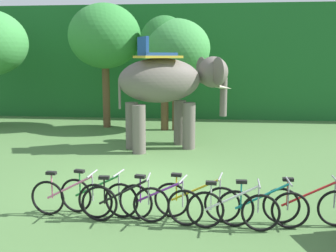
% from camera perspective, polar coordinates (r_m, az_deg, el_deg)
% --- Properties ---
extents(ground_plane, '(80.00, 80.00, 0.00)m').
position_cam_1_polar(ground_plane, '(10.25, -2.80, -8.09)').
color(ground_plane, '#4C753D').
extents(foliage_hedge, '(36.00, 6.00, 5.70)m').
position_cam_1_polar(foliage_hedge, '(23.46, 2.37, 9.03)').
color(foliage_hedge, '#1E6028').
rests_on(foliage_hedge, ground).
extents(tree_far_right, '(3.14, 3.14, 5.42)m').
position_cam_1_polar(tree_far_right, '(18.23, -8.91, 12.31)').
color(tree_far_right, brown).
rests_on(tree_far_right, ground).
extents(tree_left, '(2.14, 2.14, 4.83)m').
position_cam_1_polar(tree_left, '(17.32, -0.48, 11.25)').
color(tree_left, brown).
rests_on(tree_left, ground).
extents(tree_center, '(2.87, 2.87, 4.71)m').
position_cam_1_polar(tree_center, '(17.26, 1.12, 10.77)').
color(tree_center, brown).
rests_on(tree_center, ground).
extents(elephant, '(4.11, 3.13, 3.78)m').
position_cam_1_polar(elephant, '(13.84, 0.21, 5.87)').
color(elephant, '#665E56').
rests_on(elephant, ground).
extents(bike_pink, '(1.71, 0.52, 0.92)m').
position_cam_1_polar(bike_pink, '(8.32, -13.50, -9.83)').
color(bike_pink, black).
rests_on(bike_pink, ground).
extents(bike_green, '(1.69, 0.52, 0.92)m').
position_cam_1_polar(bike_green, '(8.30, -9.83, -9.76)').
color(bike_green, black).
rests_on(bike_green, ground).
extents(bike_black, '(1.71, 0.52, 0.92)m').
position_cam_1_polar(bike_black, '(7.90, -6.07, -10.69)').
color(bike_black, black).
rests_on(bike_black, ground).
extents(bike_purple, '(1.68, 0.56, 0.92)m').
position_cam_1_polar(bike_purple, '(7.84, -1.17, -10.81)').
color(bike_purple, black).
rests_on(bike_purple, ground).
extents(bike_yellow, '(1.70, 0.52, 0.92)m').
position_cam_1_polar(bike_yellow, '(7.97, 4.00, -10.47)').
color(bike_yellow, black).
rests_on(bike_yellow, ground).
extents(bike_white, '(1.71, 0.52, 0.92)m').
position_cam_1_polar(bike_white, '(7.61, 9.07, -11.57)').
color(bike_white, black).
rests_on(bike_white, ground).
extents(bike_teal, '(1.71, 0.52, 0.92)m').
position_cam_1_polar(bike_teal, '(7.80, 13.15, -11.16)').
color(bike_teal, black).
rests_on(bike_teal, ground).
extents(bike_red, '(1.71, 0.52, 0.92)m').
position_cam_1_polar(bike_red, '(8.16, 19.19, -10.52)').
color(bike_red, black).
rests_on(bike_red, ground).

